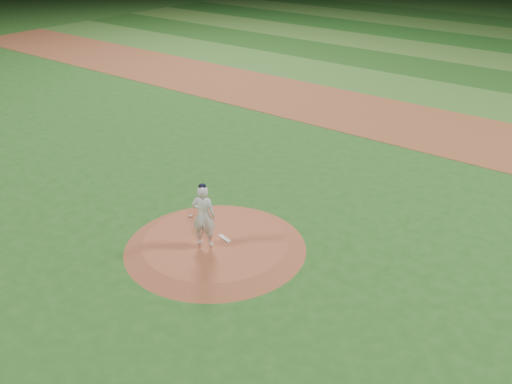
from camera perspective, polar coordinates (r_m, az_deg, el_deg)
ground at (r=17.42m, az=-4.07°, el=-5.56°), size 120.00×120.00×0.00m
infield_dirt_band at (r=28.34m, az=15.20°, el=6.59°), size 70.00×6.00×0.02m
outfield_stripe_0 at (r=33.26m, az=19.12°, el=8.98°), size 70.00×5.00×0.02m
outfield_stripe_1 at (r=37.88m, az=21.81°, el=10.58°), size 70.00×5.00×0.02m
outfield_stripe_2 at (r=42.58m, az=23.93°, el=11.81°), size 70.00×5.00×0.02m
pitchers_mound at (r=17.35m, az=-4.08°, el=-5.21°), size 5.50×5.50×0.25m
pitching_rubber at (r=17.35m, az=-3.15°, el=-4.65°), size 0.54×0.26×0.03m
rosin_bag at (r=18.63m, az=-6.56°, el=-2.39°), size 0.11×0.11×0.06m
pitcher_on_mound at (r=16.62m, az=-5.26°, el=-2.36°), size 0.84×0.72×2.01m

